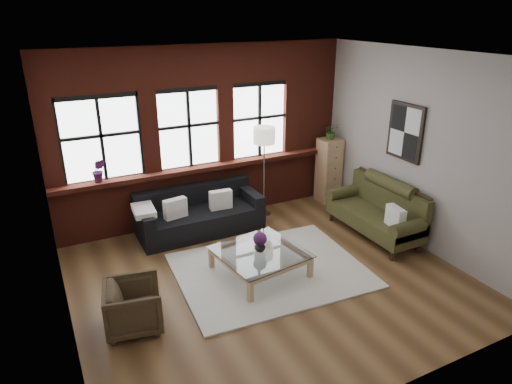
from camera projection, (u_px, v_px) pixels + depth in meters
name	position (u px, v px, depth m)	size (l,w,h in m)	color
floor	(268.00, 278.00, 6.83)	(5.50, 5.50, 0.00)	brown
ceiling	(271.00, 56.00, 5.63)	(5.50, 5.50, 0.00)	white
wall_back	(204.00, 135.00, 8.30)	(5.50, 5.50, 0.00)	#A49D98
wall_front	(400.00, 262.00, 4.16)	(5.50, 5.50, 0.00)	#A49D98
wall_left	(53.00, 216.00, 5.08)	(5.00, 5.00, 0.00)	#A49D98
wall_right	(418.00, 151.00, 7.38)	(5.00, 5.00, 0.00)	#A49D98
brick_backwall	(205.00, 136.00, 8.25)	(5.50, 0.12, 3.20)	maroon
sill_ledge	(208.00, 167.00, 8.38)	(5.50, 0.30, 0.08)	maroon
window_left	(101.00, 140.00, 7.44)	(1.38, 0.10, 1.50)	black
window_mid	(189.00, 130.00, 8.07)	(1.38, 0.10, 1.50)	black
window_right	(259.00, 121.00, 8.66)	(1.38, 0.10, 1.50)	black
wall_poster	(405.00, 132.00, 7.53)	(0.05, 0.74, 0.94)	black
shag_rug	(270.00, 270.00, 7.00)	(2.78, 2.19, 0.03)	beige
dark_sofa	(200.00, 211.00, 8.10)	(2.19, 0.89, 0.79)	black
pillow_a	(175.00, 208.00, 7.75)	(0.40, 0.14, 0.34)	white
pillow_b	(221.00, 200.00, 8.10)	(0.40, 0.14, 0.34)	white
vintage_settee	(375.00, 209.00, 7.92)	(0.84, 1.90, 1.01)	#373619
pillow_settee	(395.00, 217.00, 7.36)	(0.14, 0.38, 0.34)	white
armchair	(134.00, 306.00, 5.66)	(0.67, 0.69, 0.63)	#3E311F
coffee_table	(260.00, 263.00, 6.86)	(1.19, 1.19, 0.40)	tan
vase	(260.00, 246.00, 6.76)	(0.16, 0.16, 0.17)	#B2B2B2
flowers	(260.00, 239.00, 6.71)	(0.21, 0.21, 0.21)	#501D54
drawer_chest	(329.00, 170.00, 9.34)	(0.41, 0.41, 1.32)	tan
potted_plant_top	(331.00, 131.00, 9.04)	(0.29, 0.25, 0.32)	#2D5923
floor_lamp	(264.00, 169.00, 8.57)	(0.40, 0.40, 1.89)	#A5A5A8
sill_plant	(99.00, 171.00, 7.46)	(0.22, 0.18, 0.40)	#501D54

